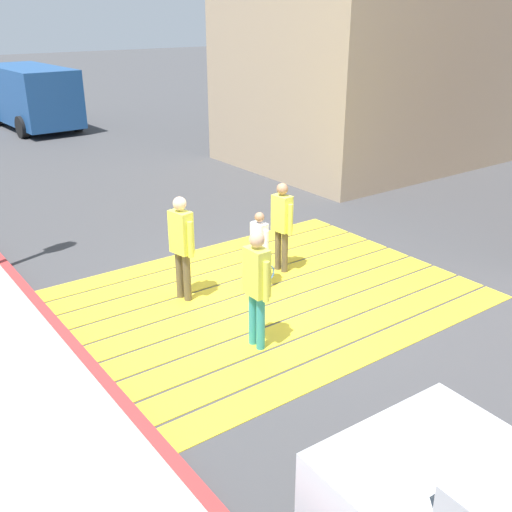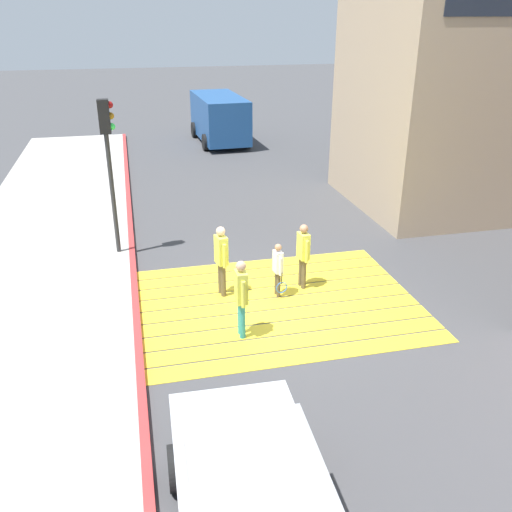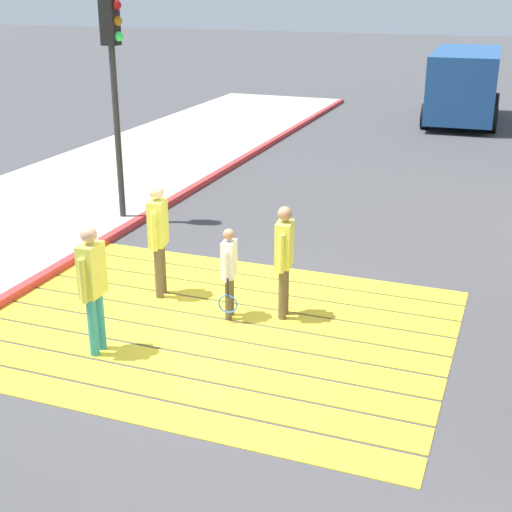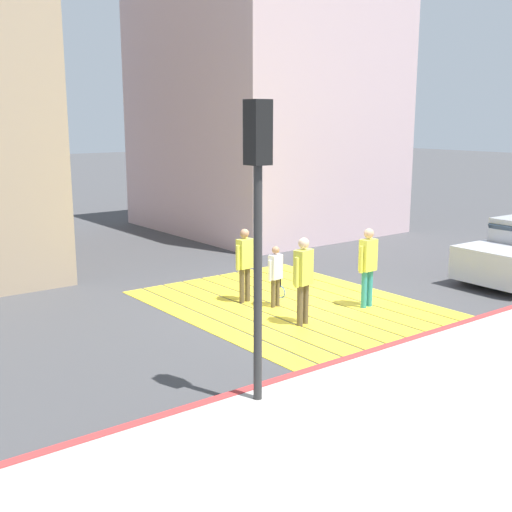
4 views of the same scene
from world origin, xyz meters
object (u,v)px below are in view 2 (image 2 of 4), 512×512
(pedestrian_adult_lead, at_px, (221,256))
(pedestrian_adult_trailing, at_px, (241,293))
(pedestrian_adult_side, at_px, (303,251))
(pedestrian_child_with_racket, at_px, (278,267))
(van_down_street, at_px, (219,117))
(traffic_light_corner, at_px, (108,147))

(pedestrian_adult_lead, bearing_deg, pedestrian_adult_trailing, -87.59)
(pedestrian_adult_side, height_order, pedestrian_child_with_racket, pedestrian_adult_side)
(pedestrian_child_with_racket, bearing_deg, pedestrian_adult_lead, 164.45)
(van_down_street, height_order, pedestrian_adult_trailing, van_down_street)
(van_down_street, height_order, pedestrian_adult_side, van_down_street)
(pedestrian_adult_lead, xyz_separation_m, pedestrian_adult_trailing, (0.08, -1.90, -0.02))
(pedestrian_adult_trailing, height_order, pedestrian_adult_side, pedestrian_adult_trailing)
(traffic_light_corner, distance_m, pedestrian_child_with_racket, 5.44)
(pedestrian_adult_lead, xyz_separation_m, pedestrian_child_with_racket, (1.28, -0.36, -0.26))
(traffic_light_corner, xyz_separation_m, pedestrian_child_with_racket, (3.66, -3.32, -2.28))
(pedestrian_adult_lead, bearing_deg, traffic_light_corner, 128.73)
(van_down_street, bearing_deg, pedestrian_adult_side, -92.77)
(van_down_street, xyz_separation_m, pedestrian_adult_trailing, (-2.71, -18.49, -0.27))
(van_down_street, relative_size, pedestrian_adult_side, 3.21)
(van_down_street, height_order, traffic_light_corner, traffic_light_corner)
(van_down_street, relative_size, pedestrian_child_with_racket, 3.95)
(pedestrian_adult_trailing, distance_m, pedestrian_adult_side, 2.65)
(pedestrian_adult_lead, relative_size, pedestrian_child_with_racket, 1.31)
(van_down_street, bearing_deg, pedestrian_adult_trailing, -98.34)
(van_down_street, xyz_separation_m, traffic_light_corner, (-5.17, -13.62, 1.76))
(van_down_street, height_order, pedestrian_adult_lead, van_down_street)
(pedestrian_adult_lead, height_order, pedestrian_adult_trailing, pedestrian_adult_lead)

